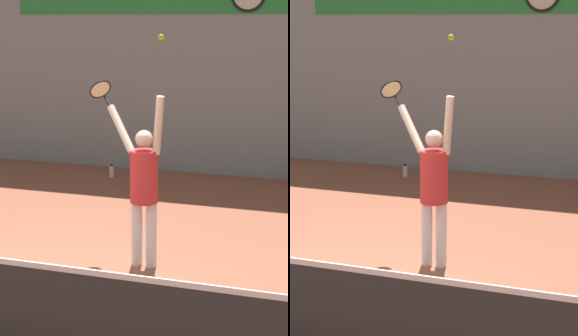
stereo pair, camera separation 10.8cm
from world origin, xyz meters
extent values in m
plane|color=#9E563D|center=(0.00, 0.00, 0.00)|extent=(18.00, 18.00, 0.00)
cube|color=gray|center=(0.00, 6.03, 2.50)|extent=(18.00, 0.10, 5.00)
cylinder|color=white|center=(0.68, 1.33, 0.40)|extent=(0.13, 0.13, 0.80)
cylinder|color=white|center=(0.86, 1.33, 0.40)|extent=(0.13, 0.13, 0.80)
cylinder|color=red|center=(0.77, 1.33, 1.11)|extent=(0.33, 0.33, 0.62)
sphere|color=beige|center=(0.77, 1.33, 1.55)|extent=(0.20, 0.20, 0.20)
cylinder|color=beige|center=(0.95, 1.31, 1.72)|extent=(0.19, 0.17, 0.68)
cylinder|color=beige|center=(0.44, 1.48, 1.63)|extent=(0.48, 0.41, 0.54)
cylinder|color=black|center=(0.20, 1.68, 1.92)|extent=(0.15, 0.13, 0.13)
torus|color=black|center=(0.06, 1.80, 2.05)|extent=(0.33, 0.34, 0.25)
cylinder|color=beige|center=(0.06, 1.80, 2.05)|extent=(0.27, 0.28, 0.20)
sphere|color=#CCDB2D|center=(0.99, 1.27, 2.70)|extent=(0.07, 0.07, 0.07)
cylinder|color=silver|center=(-1.08, 5.21, 0.10)|extent=(0.08, 0.08, 0.21)
cylinder|color=black|center=(-1.08, 5.21, 0.23)|extent=(0.05, 0.05, 0.04)
camera|label=1|loc=(2.82, -5.20, 2.88)|focal=65.00mm
camera|label=2|loc=(2.93, -5.17, 2.88)|focal=65.00mm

